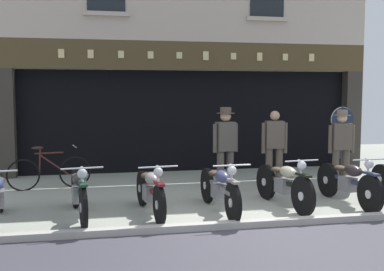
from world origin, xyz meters
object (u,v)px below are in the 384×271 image
(motorcycle_center_right, at_px, (284,183))
(motorcycle_right, at_px, (348,181))
(shopkeeper_center, at_px, (274,145))
(salesman_right, at_px, (341,145))
(motorcycle_center_left, at_px, (150,190))
(motorcycle_center, at_px, (219,188))
(leaning_bicycle, at_px, (49,172))
(advert_board_near, at_px, (116,100))
(salesman_left, at_px, (225,144))
(tyre_sign_pole, at_px, (342,134))
(motorcycle_left, at_px, (79,191))

(motorcycle_center_right, distance_m, motorcycle_right, 1.21)
(shopkeeper_center, relative_size, salesman_right, 0.98)
(motorcycle_center_left, bearing_deg, shopkeeper_center, -154.88)
(motorcycle_center_left, bearing_deg, motorcycle_center, 170.32)
(motorcycle_center_left, height_order, leaning_bicycle, motorcycle_center_left)
(motorcycle_center_left, xyz_separation_m, advert_board_near, (-0.39, 4.30, 1.42))
(motorcycle_center_left, xyz_separation_m, motorcycle_right, (3.59, -0.01, 0.01))
(salesman_left, bearing_deg, tyre_sign_pole, -171.19)
(motorcycle_left, height_order, salesman_right, salesman_right)
(motorcycle_center, height_order, tyre_sign_pole, tyre_sign_pole)
(salesman_left, bearing_deg, motorcycle_center, 60.86)
(tyre_sign_pole, bearing_deg, shopkeeper_center, -155.64)
(motorcycle_left, relative_size, leaning_bicycle, 1.24)
(motorcycle_left, relative_size, motorcycle_center_right, 1.08)
(motorcycle_center_left, bearing_deg, motorcycle_center_right, 174.81)
(salesman_left, relative_size, salesman_right, 1.04)
(tyre_sign_pole, xyz_separation_m, leaning_bicycle, (-6.84, -0.18, -0.67))
(motorcycle_center_right, bearing_deg, motorcycle_left, -6.89)
(motorcycle_left, xyz_separation_m, leaning_bicycle, (-0.71, 2.50, -0.07))
(motorcycle_center_right, xyz_separation_m, salesman_right, (1.83, 1.32, 0.50))
(shopkeeper_center, relative_size, advert_board_near, 1.51)
(motorcycle_center, bearing_deg, shopkeeper_center, -136.08)
(motorcycle_left, height_order, motorcycle_center_right, motorcycle_left)
(motorcycle_center_left, height_order, salesman_right, salesman_right)
(tyre_sign_pole, distance_m, leaning_bicycle, 6.88)
(salesman_left, bearing_deg, motorcycle_right, 128.87)
(motorcycle_right, xyz_separation_m, salesman_left, (-1.86, 1.60, 0.54))
(salesman_left, xyz_separation_m, leaning_bicycle, (-3.60, 0.95, -0.61))
(motorcycle_left, bearing_deg, salesman_right, -173.41)
(motorcycle_center, relative_size, salesman_right, 1.23)
(motorcycle_center, bearing_deg, motorcycle_center_right, -177.62)
(motorcycle_center_right, height_order, advert_board_near, advert_board_near)
(motorcycle_center_right, bearing_deg, tyre_sign_pole, -141.46)
(motorcycle_center_left, distance_m, advert_board_near, 4.55)
(advert_board_near, bearing_deg, salesman_right, -32.42)
(salesman_right, bearing_deg, motorcycle_center_left, 27.00)
(salesman_right, bearing_deg, motorcycle_center_right, 44.72)
(advert_board_near, bearing_deg, motorcycle_left, -100.13)
(motorcycle_left, distance_m, shopkeeper_center, 4.40)
(motorcycle_center, relative_size, motorcycle_center_right, 1.05)
(motorcycle_center_right, bearing_deg, motorcycle_center, -1.60)
(motorcycle_center_right, relative_size, advert_board_near, 1.80)
(motorcycle_center_right, height_order, motorcycle_right, same)
(motorcycle_left, distance_m, motorcycle_center_right, 3.54)
(motorcycle_center_right, xyz_separation_m, motorcycle_right, (1.21, -0.07, -0.00))
(motorcycle_center_left, relative_size, motorcycle_center_right, 0.98)
(motorcycle_center, distance_m, motorcycle_center_right, 1.22)
(tyre_sign_pole, bearing_deg, motorcycle_right, -116.85)
(motorcycle_right, relative_size, advert_board_near, 1.84)
(motorcycle_center_right, distance_m, leaning_bicycle, 4.92)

